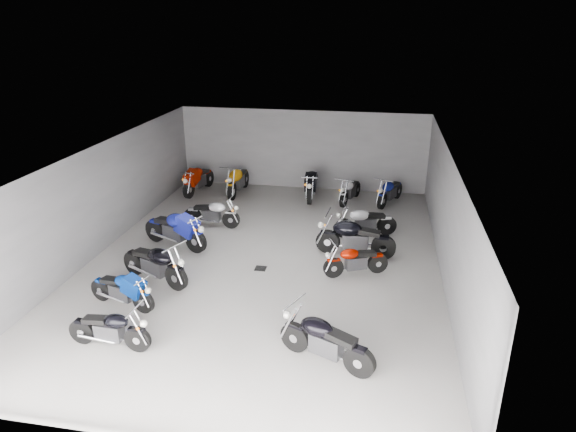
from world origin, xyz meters
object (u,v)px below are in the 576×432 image
object	(u,v)px
motorcycle_left_b	(122,290)
motorcycle_back_e	(350,190)
motorcycle_back_d	(312,184)
motorcycle_back_b	(238,180)
motorcycle_left_c	(155,264)
motorcycle_right_d	(355,260)
motorcycle_right_e	(354,238)
motorcycle_left_e	(176,230)
motorcycle_right_a	(325,341)
drain_grate	(261,268)
motorcycle_left_a	(110,329)
motorcycle_back_f	(390,191)
motorcycle_right_f	(365,222)
motorcycle_left_f	(212,213)
motorcycle_back_a	(198,179)

from	to	relation	value
motorcycle_left_b	motorcycle_back_e	xyz separation A→B (m)	(4.94, 8.63, 0.01)
motorcycle_back_d	motorcycle_back_b	bearing A→B (deg)	-1.23
motorcycle_left_c	motorcycle_back_d	distance (m)	8.19
motorcycle_left_b	motorcycle_back_b	xyz separation A→B (m)	(0.47, 8.80, 0.10)
motorcycle_right_d	motorcycle_right_e	xyz separation A→B (m)	(-0.10, 1.24, 0.13)
motorcycle_right_d	motorcycle_left_e	bearing A→B (deg)	57.86
motorcycle_right_e	motorcycle_back_b	bearing A→B (deg)	49.20
motorcycle_back_d	motorcycle_right_d	bearing A→B (deg)	105.78
motorcycle_back_d	motorcycle_right_a	bearing A→B (deg)	96.78
drain_grate	motorcycle_left_b	xyz separation A→B (m)	(-2.85, -2.57, 0.45)
motorcycle_left_a	motorcycle_back_f	distance (m)	11.86
motorcycle_right_d	motorcycle_back_e	distance (m)	5.98
motorcycle_left_a	motorcycle_right_f	world-z (taller)	motorcycle_right_f
motorcycle_left_f	motorcycle_back_f	size ratio (longest dim) A/B	1.02
motorcycle_left_f	motorcycle_right_a	xyz separation A→B (m)	(4.58, -6.62, 0.05)
motorcycle_right_a	motorcycle_right_e	size ratio (longest dim) A/B	0.86
motorcycle_back_a	motorcycle_left_a	bearing A→B (deg)	108.97
drain_grate	motorcycle_right_a	bearing A→B (deg)	-59.60
drain_grate	motorcycle_left_b	world-z (taller)	motorcycle_left_b
motorcycle_left_f	drain_grate	bearing A→B (deg)	42.17
motorcycle_right_e	motorcycle_left_e	bearing A→B (deg)	97.82
motorcycle_back_e	motorcycle_left_f	bearing A→B (deg)	53.50
drain_grate	motorcycle_right_d	bearing A→B (deg)	2.31
motorcycle_back_a	motorcycle_back_e	world-z (taller)	motorcycle_back_a
motorcycle_back_d	motorcycle_back_e	bearing A→B (deg)	168.20
motorcycle_right_a	motorcycle_left_c	bearing A→B (deg)	84.97
motorcycle_back_d	motorcycle_left_a	bearing A→B (deg)	71.90
motorcycle_left_b	motorcycle_left_e	world-z (taller)	motorcycle_left_e
motorcycle_left_c	motorcycle_right_d	distance (m)	5.39
motorcycle_right_d	motorcycle_back_e	xyz separation A→B (m)	(-0.55, 5.95, 0.02)
motorcycle_back_d	motorcycle_back_f	size ratio (longest dim) A/B	1.21
motorcycle_back_d	motorcycle_right_f	bearing A→B (deg)	120.13
motorcycle_left_f	motorcycle_back_a	xyz separation A→B (m)	(-1.69, 3.35, 0.07)
motorcycle_back_b	motorcycle_right_d	bearing A→B (deg)	131.71
motorcycle_left_e	motorcycle_right_d	xyz separation A→B (m)	(5.54, -0.87, -0.12)
motorcycle_left_a	motorcycle_right_a	distance (m)	4.59
motorcycle_left_a	motorcycle_right_f	distance (m)	8.69
motorcycle_right_f	motorcycle_back_a	xyz separation A→B (m)	(-6.79, 3.23, 0.05)
motorcycle_left_c	motorcycle_left_a	bearing A→B (deg)	27.62
motorcycle_left_a	drain_grate	bearing A→B (deg)	153.72
motorcycle_left_a	motorcycle_left_b	world-z (taller)	motorcycle_left_b
drain_grate	motorcycle_right_f	world-z (taller)	motorcycle_right_f
motorcycle_left_b	motorcycle_back_f	distance (m)	10.82
drain_grate	motorcycle_right_a	world-z (taller)	motorcycle_right_a
motorcycle_left_f	motorcycle_back_d	xyz separation A→B (m)	(2.89, 3.55, 0.09)
motorcycle_left_e	motorcycle_left_a	bearing A→B (deg)	26.73
motorcycle_left_f	motorcycle_back_e	xyz separation A→B (m)	(4.40, 3.30, -0.01)
motorcycle_back_e	motorcycle_back_f	size ratio (longest dim) A/B	0.98
motorcycle_right_f	motorcycle_left_b	bearing A→B (deg)	114.87
drain_grate	motorcycle_back_e	size ratio (longest dim) A/B	0.17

